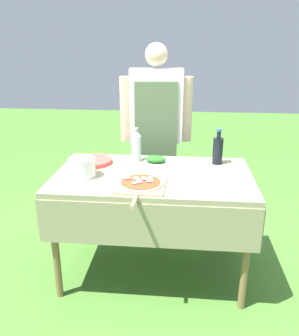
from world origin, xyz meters
The scene contains 9 objects.
ground_plane centered at (0.00, 0.00, 0.00)m, with size 12.00×12.00×0.00m, color #477A2D.
prep_table centered at (0.00, 0.00, 0.67)m, with size 1.32×0.78×0.76m.
person_cook centered at (-0.04, 0.71, 0.93)m, with size 0.59×0.22×1.58m.
pizza_on_peel centered at (-0.06, -0.22, 0.78)m, with size 0.31×0.47×0.05m.
oil_bottle centered at (0.44, 0.25, 0.87)m, with size 0.07×0.07×0.25m.
water_bottle centered at (-0.14, 0.25, 0.88)m, with size 0.07×0.07×0.25m.
herb_container centered at (0.00, 0.22, 0.79)m, with size 0.19×0.14×0.05m.
mixing_tub centered at (-0.45, -0.09, 0.83)m, with size 0.17×0.17×0.12m, color silver.
plate_stack centered at (-0.45, 0.17, 0.78)m, with size 0.28×0.28×0.03m.
Camera 1 is at (0.18, -2.19, 1.61)m, focal length 38.00 mm.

